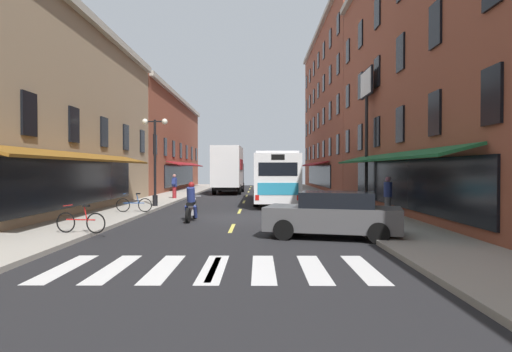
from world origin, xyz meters
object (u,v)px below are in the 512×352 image
Objects in this scene: billboard_sign at (367,105)px; motorcycle_rider at (191,204)px; sedan_near at (334,214)px; box_truck at (229,170)px; bicycle_near at (134,204)px; transit_bus at (274,177)px; bicycle_mid at (81,222)px; pedestrian_near at (174,185)px; street_lamp_twin at (155,157)px; pedestrian_mid at (388,196)px; sedan_mid at (234,182)px.

billboard_sign reaches higher than motorcycle_rider.
billboard_sign is 1.69× the size of sedan_near.
box_truck reaches higher than bicycle_near.
transit_bus is 16.06m from bicycle_mid.
bicycle_mid is at bearing -89.03° from pedestrian_near.
transit_bus is at bearing 141.18° from billboard_sign.
street_lamp_twin is at bearing 90.53° from bicycle_mid.
transit_bus is at bearing -70.41° from box_truck.
sedan_near is 18.85m from pedestrian_near.
pedestrian_mid is (-0.38, -5.34, -4.78)m from billboard_sign.
pedestrian_near is 6.78m from street_lamp_twin.
sedan_mid is at bearing 99.88° from transit_bus.
pedestrian_mid is 12.72m from street_lamp_twin.
sedan_near is 13.37m from street_lamp_twin.
bicycle_mid is 0.98× the size of pedestrian_mid.
street_lamp_twin is (-2.95, -26.50, 2.16)m from sedan_mid.
motorcycle_rider is at bearing -63.41° from street_lamp_twin.
motorcycle_rider is (-5.24, 4.41, -0.04)m from sedan_near.
sedan_near is 2.62× the size of pedestrian_mid.
motorcycle_rider is 1.20× the size of pedestrian_mid.
box_truck is at bearing 79.83° from bicycle_near.
sedan_near is (5.12, -25.07, -1.41)m from box_truck.
billboard_sign is 16.63m from bicycle_mid.
pedestrian_mid is at bearing -67.13° from box_truck.
street_lamp_twin is at bearing -101.83° from box_truck.
street_lamp_twin is at bearing 116.59° from motorcycle_rider.
sedan_mid is 26.75m from street_lamp_twin.
billboard_sign is at bearing 70.81° from sedan_near.
bicycle_near is at bearing 92.27° from bicycle_mid.
billboard_sign reaches higher than transit_bus.
box_truck is (-8.78, 14.56, -3.66)m from billboard_sign.
box_truck is at bearing 121.08° from billboard_sign.
street_lamp_twin reaches higher than sedan_near.
bicycle_near is (-12.04, -3.63, -5.31)m from billboard_sign.
pedestrian_near is at bearing 82.67° from pedestrian_mid.
billboard_sign is at bearing 16.80° from bicycle_near.
bicycle_near is 0.99× the size of pedestrian_mid.
transit_bus is at bearing 65.15° from bicycle_mid.
street_lamp_twin is at bearing 128.44° from sedan_near.
bicycle_mid is (-2.99, -25.04, -1.65)m from box_truck.
pedestrian_mid is (11.38, 5.14, 0.53)m from bicycle_mid.
bicycle_near and bicycle_mid have the same top height.
box_truck is at bearing 68.16° from pedestrian_near.
transit_bus is at bearing 95.40° from sedan_near.
billboard_sign is 13.65m from bicycle_near.
transit_bus is 6.50× the size of pedestrian_mid.
street_lamp_twin reaches higher than motorcycle_rider.
pedestrian_mid is at bearing 24.32° from bicycle_mid.
box_truck reaches higher than transit_bus.
pedestrian_mid is at bearing -24.21° from street_lamp_twin.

